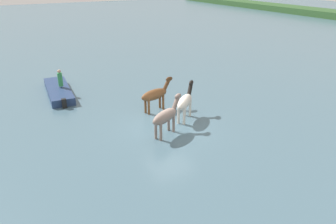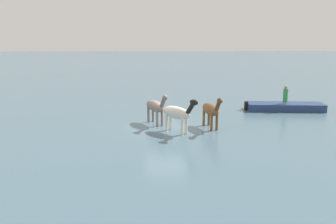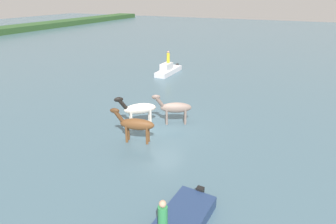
% 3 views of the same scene
% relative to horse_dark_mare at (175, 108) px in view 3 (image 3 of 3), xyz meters
% --- Properties ---
extents(ground_plane, '(165.73, 165.73, 0.00)m').
position_rel_horse_dark_mare_xyz_m(ground_plane, '(-0.62, 0.56, -1.08)').
color(ground_plane, '#476675').
extents(horse_dark_mare, '(1.50, 2.42, 1.96)m').
position_rel_horse_dark_mare_xyz_m(horse_dark_mare, '(0.00, 0.00, 0.00)').
color(horse_dark_mare, gray).
rests_on(horse_dark_mare, ground_plane).
extents(horse_gray_outer, '(2.02, 2.20, 2.01)m').
position_rel_horse_dark_mare_xyz_m(horse_gray_outer, '(-1.20, 1.91, 0.03)').
color(horse_gray_outer, silver).
rests_on(horse_gray_outer, ground_plane).
extents(horse_dun_straggler, '(1.05, 2.52, 1.95)m').
position_rel_horse_dark_mare_xyz_m(horse_dun_straggler, '(-3.15, 0.97, -0.01)').
color(horse_dun_straggler, brown).
rests_on(horse_dun_straggler, ground_plane).
extents(boat_dinghy_port, '(4.41, 1.25, 1.33)m').
position_rel_horse_dark_mare_xyz_m(boat_dinghy_port, '(11.01, 5.55, -0.77)').
color(boat_dinghy_port, silver).
rests_on(boat_dinghy_port, ground_plane).
extents(person_watcher_seated, '(0.32, 0.32, 1.19)m').
position_rel_horse_dark_mare_xyz_m(person_watcher_seated, '(-8.95, -3.52, 0.08)').
color(person_watcher_seated, '#338C4C').
rests_on(person_watcher_seated, boat_skiff_near).
extents(person_helmsman_aft, '(0.32, 0.32, 1.19)m').
position_rel_horse_dark_mare_xyz_m(person_helmsman_aft, '(10.99, 5.55, 0.64)').
color(person_helmsman_aft, yellow).
rests_on(person_helmsman_aft, boat_dinghy_port).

